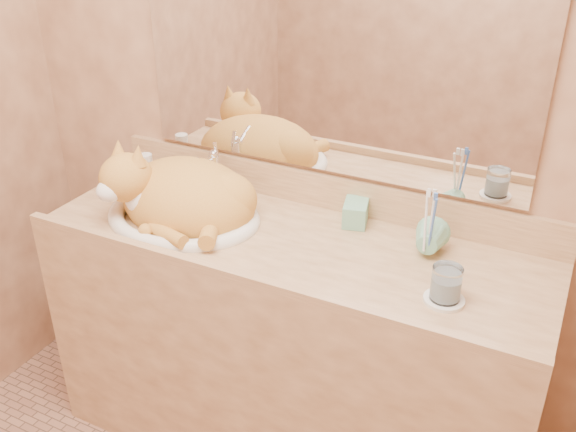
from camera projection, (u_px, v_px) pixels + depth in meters
The scene contains 12 objects.
wall_back at pixel (328, 92), 2.01m from camera, with size 2.40×0.02×2.50m, color #8C5B3F.
vanity_counter at pixel (289, 349), 2.18m from camera, with size 1.60×0.55×0.85m, color #956842, non-canonical shape.
mirror at pixel (328, 47), 1.93m from camera, with size 1.30×0.02×0.80m, color white.
sink_basin at pixel (182, 196), 2.08m from camera, with size 0.52×0.43×0.16m, color white, non-canonical shape.
faucet at pixel (215, 171), 2.23m from camera, with size 0.05×0.13×0.18m, color silver, non-canonical shape.
cat at pixel (178, 192), 2.09m from camera, with size 0.48×0.39×0.26m, color #BB782B, non-canonical shape.
soap_dispenser at pixel (354, 208), 2.00m from camera, with size 0.08×0.08×0.17m, color #74BA98.
toothbrush_cup at pixel (426, 247), 1.85m from camera, with size 0.10×0.10×0.10m, color #74BA98.
toothbrushes at pixel (430, 220), 1.81m from camera, with size 0.04×0.04×0.23m, color white, non-canonical shape.
saucer at pixel (444, 300), 1.70m from camera, with size 0.11×0.11×0.01m, color white.
water_glass at pixel (446, 283), 1.67m from camera, with size 0.08×0.08×0.09m, color silver.
lotion_bottle at pixel (147, 169), 2.32m from camera, with size 0.05×0.05×0.12m, color white.
Camera 1 is at (0.77, -0.80, 1.85)m, focal length 40.00 mm.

